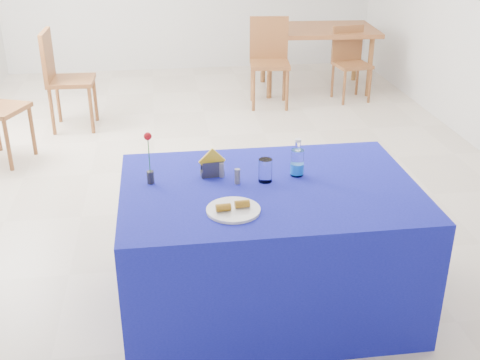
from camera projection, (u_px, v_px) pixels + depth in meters
name	position (u px, v px, depth m)	size (l,w,h in m)	color
floor	(218.00, 167.00, 5.34)	(7.00, 7.00, 0.00)	beige
plate	(233.00, 210.00, 2.97)	(0.27, 0.27, 0.01)	silver
drinking_glass	(265.00, 170.00, 3.26)	(0.08, 0.08, 0.13)	silver
salt_shaker	(222.00, 170.00, 3.33)	(0.03, 0.03, 0.09)	slate
pepper_shaker	(237.00, 176.00, 3.25)	(0.03, 0.03, 0.09)	slate
blue_table	(268.00, 246.00, 3.40)	(1.60, 1.10, 0.76)	#101496
water_bottle	(297.00, 163.00, 3.34)	(0.08, 0.08, 0.21)	white
napkin_holder	(212.00, 168.00, 3.34)	(0.15, 0.07, 0.16)	#38393E
rose_vase	(149.00, 160.00, 3.21)	(0.04, 0.04, 0.29)	#242429
oak_table	(316.00, 34.00, 7.27)	(1.48, 1.00, 0.76)	brown
chair_bg_left	(269.00, 55.00, 6.78)	(0.48, 0.48, 0.98)	brown
chair_bg_right	(350.00, 58.00, 7.00)	(0.43, 0.43, 0.84)	brown
chair_win_b	(61.00, 73.00, 6.02)	(0.46, 0.46, 1.00)	brown
banana_pieces	(233.00, 206.00, 2.95)	(0.17, 0.07, 0.04)	gold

